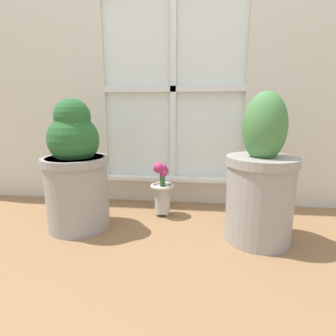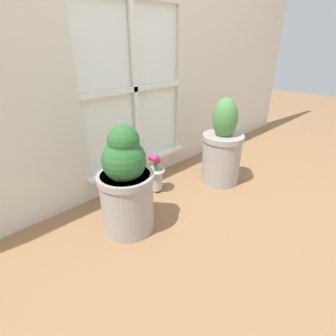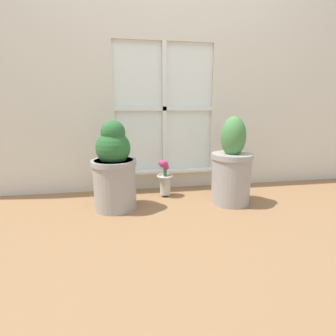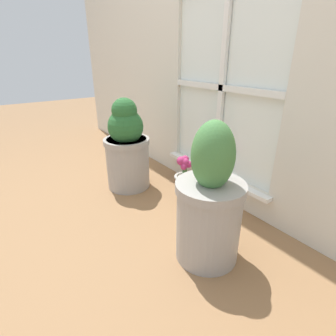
# 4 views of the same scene
# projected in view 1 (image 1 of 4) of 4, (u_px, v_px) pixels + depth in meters

# --- Properties ---
(ground_plane) EXTENTS (10.00, 10.00, 0.00)m
(ground_plane) POSITION_uv_depth(u_px,v_px,m) (159.00, 249.00, 1.15)
(ground_plane) COLOR olive
(potted_plant_left) EXTENTS (0.33, 0.33, 0.66)m
(potted_plant_left) POSITION_uv_depth(u_px,v_px,m) (76.00, 171.00, 1.31)
(potted_plant_left) COLOR #9E9993
(potted_plant_left) RESTS_ON ground_plane
(potted_plant_right) EXTENTS (0.32, 0.32, 0.68)m
(potted_plant_right) POSITION_uv_depth(u_px,v_px,m) (261.00, 181.00, 1.18)
(potted_plant_right) COLOR #9E9993
(potted_plant_right) RESTS_ON ground_plane
(flower_vase) EXTENTS (0.14, 0.14, 0.31)m
(flower_vase) POSITION_uv_depth(u_px,v_px,m) (162.00, 188.00, 1.50)
(flower_vase) COLOR #BCB7AD
(flower_vase) RESTS_ON ground_plane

